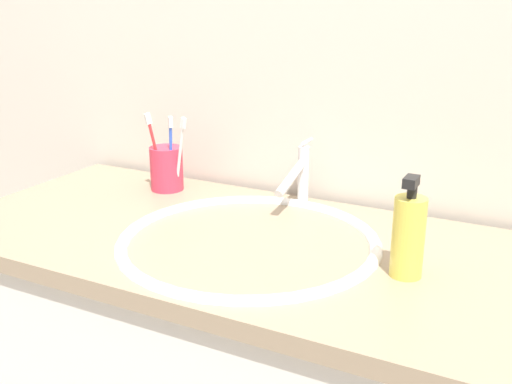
% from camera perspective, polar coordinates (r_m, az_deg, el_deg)
% --- Properties ---
extents(tiled_wall_back, '(2.50, 0.04, 2.40)m').
position_cam_1_polar(tiled_wall_back, '(1.35, 7.09, 11.42)').
color(tiled_wall_back, beige).
rests_on(tiled_wall_back, ground).
extents(sink_basin, '(0.49, 0.49, 0.10)m').
position_cam_1_polar(sink_basin, '(1.16, -0.69, -6.26)').
color(sink_basin, white).
rests_on(sink_basin, vanity_counter).
extents(faucet, '(0.02, 0.17, 0.14)m').
position_cam_1_polar(faucet, '(1.32, 4.07, 1.62)').
color(faucet, silver).
rests_on(faucet, sink_basin).
extents(toothbrush_cup, '(0.08, 0.08, 0.10)m').
position_cam_1_polar(toothbrush_cup, '(1.44, -8.35, 2.19)').
color(toothbrush_cup, '#D8334C').
rests_on(toothbrush_cup, vanity_counter).
extents(toothbrush_red, '(0.03, 0.04, 0.18)m').
position_cam_1_polar(toothbrush_red, '(1.41, -9.43, 4.19)').
color(toothbrush_red, red).
rests_on(toothbrush_red, toothbrush_cup).
extents(toothbrush_white, '(0.05, 0.03, 0.18)m').
position_cam_1_polar(toothbrush_white, '(1.39, -7.08, 3.95)').
color(toothbrush_white, white).
rests_on(toothbrush_white, toothbrush_cup).
extents(toothbrush_blue, '(0.03, 0.02, 0.18)m').
position_cam_1_polar(toothbrush_blue, '(1.40, -7.96, 4.02)').
color(toothbrush_blue, blue).
rests_on(toothbrush_blue, toothbrush_cup).
extents(soap_dispenser, '(0.05, 0.06, 0.17)m').
position_cam_1_polar(soap_dispenser, '(1.02, 14.05, -3.94)').
color(soap_dispenser, '#DBCC4C').
rests_on(soap_dispenser, vanity_counter).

